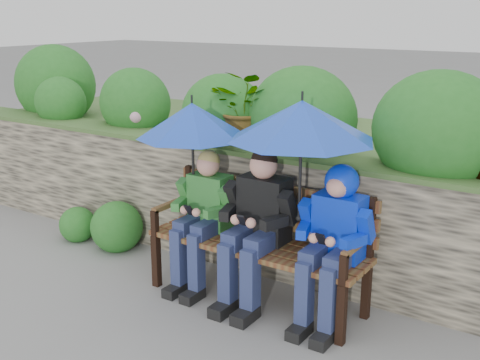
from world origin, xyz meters
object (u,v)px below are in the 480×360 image
Objects in this scene: boy_middle at (257,220)px; umbrella_left at (192,120)px; boy_left at (203,212)px; boy_right at (334,233)px; umbrella_right at (302,121)px; park_bench at (261,235)px.

boy_middle is 0.91m from umbrella_left.
boy_left is 0.97× the size of boy_right.
umbrella_right reaches higher than umbrella_left.
boy_left is 1.15m from umbrella_right.
boy_left is 1.10m from boy_right.
umbrella_right is (-0.27, 0.01, 0.74)m from boy_right.
boy_middle is at bearing -4.21° from umbrella_left.
boy_right is 0.79m from umbrella_right.
umbrella_left is 0.94m from umbrella_right.
boy_left is (-0.48, -0.08, 0.10)m from park_bench.
boy_left is at bearing -178.71° from umbrella_right.
boy_right reaches higher than boy_left.
boy_middle is 0.60m from boy_right.
boy_right is (1.10, 0.01, 0.06)m from boy_left.
umbrella_left is (-1.21, 0.03, 0.65)m from boy_right.
park_bench is 1.55× the size of boy_left.
umbrella_left is at bearing 178.90° from umbrella_right.
boy_left reaches higher than park_bench.
boy_right reaches higher than park_bench.
boy_middle is 0.83m from umbrella_right.
park_bench is 1.44× the size of boy_middle.
umbrella_left reaches higher than boy_right.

